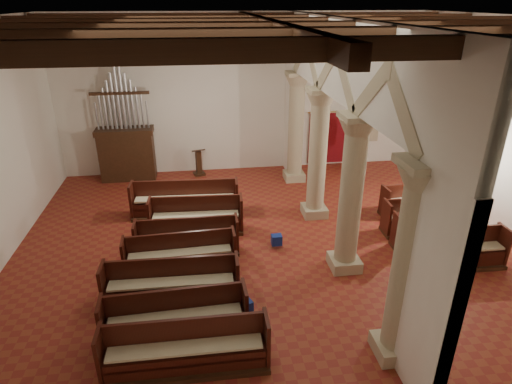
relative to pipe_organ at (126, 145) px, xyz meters
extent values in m
plane|color=maroon|center=(4.50, -5.50, -1.37)|extent=(14.00, 14.00, 0.00)
plane|color=black|center=(4.50, -5.50, 4.63)|extent=(14.00, 14.00, 0.00)
cube|color=white|center=(4.50, 0.50, 1.63)|extent=(14.00, 0.02, 6.00)
cube|color=white|center=(4.50, -11.50, 1.63)|extent=(14.00, 0.02, 6.00)
cube|color=tan|center=(6.30, -10.00, -1.22)|extent=(0.75, 0.75, 0.30)
cylinder|color=tan|center=(6.30, -10.00, 0.58)|extent=(0.56, 0.56, 3.30)
cube|color=tan|center=(6.30, -7.00, -1.22)|extent=(0.75, 0.75, 0.30)
cylinder|color=tan|center=(6.30, -7.00, 0.58)|extent=(0.56, 0.56, 3.30)
cube|color=tan|center=(6.30, -4.00, -1.22)|extent=(0.75, 0.75, 0.30)
cylinder|color=tan|center=(6.30, -4.00, 0.58)|extent=(0.56, 0.56, 3.30)
cube|color=tan|center=(6.30, -1.00, -1.22)|extent=(0.75, 0.75, 0.30)
cylinder|color=tan|center=(6.30, -1.00, 0.58)|extent=(0.56, 0.56, 3.30)
cube|color=white|center=(6.30, -5.50, 3.66)|extent=(0.25, 11.90, 1.93)
cube|color=#316E58|center=(11.48, -3.00, 0.83)|extent=(0.03, 1.00, 2.20)
cube|color=#316E58|center=(9.50, 0.48, 0.83)|extent=(1.00, 0.03, 2.20)
cube|color=#3A2012|center=(0.00, 0.00, -0.47)|extent=(2.00, 0.80, 1.80)
cube|color=#3A2012|center=(0.00, 0.00, 0.53)|extent=(2.10, 0.85, 0.20)
cube|color=#372011|center=(2.67, 0.00, -1.33)|extent=(0.50, 0.50, 0.09)
cube|color=#372011|center=(2.67, 0.00, -0.88)|extent=(0.24, 0.24, 0.99)
cube|color=#372011|center=(2.67, -0.07, -0.34)|extent=(0.53, 0.46, 0.17)
cube|color=maroon|center=(8.00, 0.42, -0.22)|extent=(1.60, 0.06, 2.10)
cylinder|color=gold|center=(8.00, 0.40, 0.88)|extent=(1.80, 0.04, 0.04)
cone|color=#3A2012|center=(8.57, -1.18, -1.31)|extent=(0.35, 0.35, 0.12)
cylinder|color=gold|center=(8.57, -1.18, -0.21)|extent=(0.04, 0.04, 2.33)
cylinder|color=gold|center=(8.57, -1.18, 0.86)|extent=(0.05, 0.68, 0.03)
cube|color=#1C1650|center=(8.57, -1.20, 0.38)|extent=(0.53, 0.04, 0.83)
cube|color=navy|center=(3.48, -9.27, -1.11)|extent=(0.35, 0.30, 0.31)
cube|color=navy|center=(3.54, -8.51, -1.13)|extent=(0.36, 0.33, 0.29)
cube|color=navy|center=(4.73, -5.79, -1.13)|extent=(0.29, 0.24, 0.29)
cylinder|color=white|center=(1.78, -8.21, -1.21)|extent=(1.13, 0.33, 0.11)
cube|color=#3A2012|center=(2.28, -9.84, -1.32)|extent=(3.10, 0.72, 0.10)
cube|color=#3E0F0D|center=(2.28, -9.89, -1.05)|extent=(2.94, 0.42, 0.45)
cube|color=#3E0F0D|center=(2.28, -9.66, -0.79)|extent=(2.94, 0.09, 0.95)
cube|color=#3E0F0D|center=(0.77, -9.82, -0.79)|extent=(0.07, 0.60, 0.95)
cube|color=#3E0F0D|center=(3.79, -9.82, -0.79)|extent=(0.07, 0.60, 0.95)
cube|color=#F5EBB5|center=(2.28, -9.89, -0.79)|extent=(2.83, 0.38, 0.05)
cube|color=#3A2012|center=(2.07, -8.99, -1.32)|extent=(2.92, 0.84, 0.10)
cube|color=#37170B|center=(2.07, -9.04, -1.03)|extent=(2.76, 0.52, 0.47)
cube|color=#37170B|center=(2.07, -8.80, -0.77)|extent=(2.75, 0.18, 0.99)
cube|color=#37170B|center=(0.66, -8.97, -0.77)|extent=(0.10, 0.63, 0.99)
cube|color=#37170B|center=(3.49, -8.97, -0.77)|extent=(0.10, 0.63, 0.99)
cube|color=#F5EBB5|center=(2.07, -9.04, -0.77)|extent=(2.65, 0.48, 0.05)
cube|color=#3A2012|center=(1.94, -7.81, -1.32)|extent=(3.06, 0.80, 0.10)
cube|color=#3F0F0D|center=(1.94, -7.86, -1.04)|extent=(2.91, 0.49, 0.46)
cube|color=#3F0F0D|center=(1.94, -7.63, -0.78)|extent=(2.90, 0.15, 0.98)
cube|color=#3F0F0D|center=(0.46, -7.79, -0.78)|extent=(0.09, 0.62, 0.98)
cube|color=#3F0F0D|center=(3.43, -7.79, -0.78)|extent=(0.09, 0.62, 0.98)
cube|color=#F5EBB5|center=(1.94, -7.86, -0.78)|extent=(2.79, 0.45, 0.05)
cube|color=#3A2012|center=(2.11, -6.55, -1.32)|extent=(2.84, 0.79, 0.10)
cube|color=#421A0E|center=(2.11, -6.60, -1.06)|extent=(2.68, 0.50, 0.43)
cube|color=#421A0E|center=(2.11, -6.37, -0.82)|extent=(2.67, 0.18, 0.92)
cube|color=#421A0E|center=(0.73, -6.53, -0.82)|extent=(0.09, 0.58, 0.92)
cube|color=#421A0E|center=(3.48, -6.53, -0.82)|extent=(0.09, 0.58, 0.92)
cube|color=#F5EBB5|center=(2.11, -6.60, -0.82)|extent=(2.57, 0.45, 0.05)
cube|color=#3A2012|center=(2.27, -5.79, -1.32)|extent=(2.77, 0.70, 0.10)
cube|color=#390F0C|center=(2.27, -5.83, -1.05)|extent=(2.62, 0.40, 0.44)
cube|color=#390F0C|center=(2.27, -5.61, -0.81)|extent=(2.62, 0.08, 0.93)
cube|color=#390F0C|center=(0.92, -5.77, -0.81)|extent=(0.07, 0.58, 0.93)
cube|color=#390F0C|center=(3.62, -5.77, -0.81)|extent=(0.07, 0.58, 0.93)
cube|color=#F5EBB5|center=(2.27, -5.83, -0.81)|extent=(2.52, 0.36, 0.05)
cube|color=#3A2012|center=(2.53, -4.60, -1.32)|extent=(2.78, 0.88, 0.10)
cube|color=#411E0E|center=(2.53, -4.65, -1.03)|extent=(2.61, 0.56, 0.47)
cube|color=#411E0E|center=(2.53, -4.41, -0.77)|extent=(2.59, 0.21, 1.00)
cube|color=#411E0E|center=(1.19, -4.58, -0.77)|extent=(0.11, 0.63, 1.00)
cube|color=#411E0E|center=(3.87, -4.58, -0.77)|extent=(0.11, 0.63, 1.00)
cube|color=#F5EBB5|center=(2.53, -4.65, -0.77)|extent=(2.51, 0.51, 0.05)
cube|color=#3A2012|center=(2.19, -3.46, -1.32)|extent=(3.41, 0.96, 0.11)
cube|color=#441A0E|center=(2.19, -3.52, -1.01)|extent=(3.24, 0.62, 0.49)
cube|color=#441A0E|center=(2.19, -3.26, -0.74)|extent=(3.22, 0.26, 1.04)
cube|color=#441A0E|center=(0.54, -3.44, -0.74)|extent=(0.11, 0.66, 1.04)
cube|color=#441A0E|center=(3.84, -3.44, -0.74)|extent=(0.11, 0.66, 1.04)
cube|color=#F5EBB5|center=(2.19, -3.52, -0.74)|extent=(3.11, 0.57, 0.05)
cube|color=#3A2012|center=(9.42, -7.34, -1.32)|extent=(2.07, 0.75, 0.10)
cube|color=#3C0C0D|center=(9.42, -7.39, -1.04)|extent=(1.91, 0.45, 0.45)
cube|color=#3C0C0D|center=(9.42, -7.16, -0.79)|extent=(1.90, 0.11, 0.96)
cube|color=#3C0C0D|center=(8.43, -7.32, -0.79)|extent=(0.08, 0.61, 0.96)
cube|color=#3C0C0D|center=(10.41, -7.32, -0.79)|extent=(0.08, 0.61, 0.96)
cube|color=#F5EBB5|center=(9.42, -7.39, -0.79)|extent=(1.83, 0.41, 0.05)
cube|color=#3A2012|center=(8.98, -6.40, -1.32)|extent=(2.10, 0.79, 0.10)
cube|color=#3B0E0C|center=(8.98, -6.45, -1.05)|extent=(1.94, 0.48, 0.45)
cube|color=#3B0E0C|center=(8.98, -6.22, -0.80)|extent=(1.93, 0.15, 0.95)
cube|color=#3B0E0C|center=(7.97, -6.38, -0.80)|extent=(0.10, 0.60, 0.95)
cube|color=#3B0E0C|center=(9.98, -6.38, -0.80)|extent=(0.10, 0.60, 0.95)
cube|color=#F5EBB5|center=(8.98, -6.45, -0.80)|extent=(1.86, 0.44, 0.05)
cube|color=#3A2012|center=(8.96, -5.53, -1.32)|extent=(1.92, 0.75, 0.10)
cube|color=#40150D|center=(8.96, -5.58, -1.04)|extent=(1.77, 0.45, 0.45)
cube|color=#40150D|center=(8.96, -5.35, -0.79)|extent=(1.76, 0.11, 0.95)
cube|color=#40150D|center=(8.04, -5.51, -0.79)|extent=(0.09, 0.60, 0.95)
cube|color=#40150D|center=(9.88, -5.51, -0.79)|extent=(0.09, 0.60, 0.95)
cube|color=#F5EBB5|center=(8.96, -5.58, -0.79)|extent=(1.70, 0.40, 0.05)
cube|color=#3A2012|center=(9.42, -4.42, -1.32)|extent=(2.07, 0.79, 0.10)
cube|color=#45180E|center=(9.42, -4.47, -1.05)|extent=(1.90, 0.49, 0.44)
cube|color=#45180E|center=(9.42, -4.25, -0.81)|extent=(1.89, 0.17, 0.93)
cube|color=#45180E|center=(8.44, -4.40, -0.81)|extent=(0.10, 0.59, 0.93)
cube|color=#45180E|center=(10.41, -4.40, -0.81)|extent=(0.10, 0.59, 0.93)
cube|color=#F5EBB5|center=(9.42, -4.47, -0.81)|extent=(1.83, 0.45, 0.05)
camera|label=1|loc=(2.74, -15.95, 5.03)|focal=30.00mm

